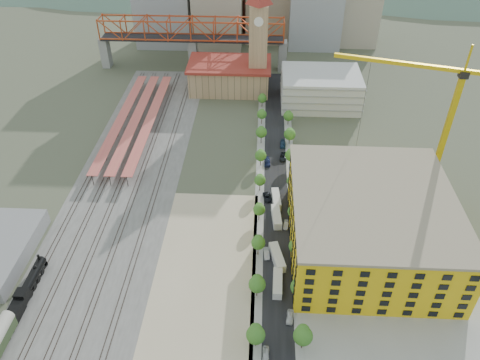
{
  "coord_description": "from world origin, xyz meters",
  "views": [
    {
      "loc": [
        10.15,
        -120.34,
        99.29
      ],
      "look_at": [
        4.15,
        -2.6,
        10.0
      ],
      "focal_mm": 35.0,
      "sensor_mm": 36.0,
      "label": 1
    }
  ],
  "objects_px": {
    "construction_building": "(370,223)",
    "site_trailer_b": "(277,257)",
    "car_0": "(266,354)",
    "locomotive": "(28,287)",
    "tower_crane": "(440,109)",
    "site_trailer_c": "(276,217)",
    "clock_tower": "(259,31)",
    "site_trailer_a": "(278,283)",
    "site_trailer_d": "(276,199)"
  },
  "relations": [
    {
      "from": "locomotive",
      "to": "site_trailer_a",
      "type": "height_order",
      "value": "locomotive"
    },
    {
      "from": "tower_crane",
      "to": "site_trailer_d",
      "type": "distance_m",
      "value": 56.97
    },
    {
      "from": "clock_tower",
      "to": "construction_building",
      "type": "bearing_deg",
      "value": -71.22
    },
    {
      "from": "construction_building",
      "to": "site_trailer_d",
      "type": "distance_m",
      "value": 33.32
    },
    {
      "from": "site_trailer_b",
      "to": "car_0",
      "type": "distance_m",
      "value": 30.52
    },
    {
      "from": "locomotive",
      "to": "site_trailer_a",
      "type": "distance_m",
      "value": 66.23
    },
    {
      "from": "clock_tower",
      "to": "site_trailer_a",
      "type": "bearing_deg",
      "value": -86.07
    },
    {
      "from": "locomotive",
      "to": "site_trailer_c",
      "type": "distance_m",
      "value": 73.42
    },
    {
      "from": "tower_crane",
      "to": "site_trailer_b",
      "type": "bearing_deg",
      "value": -145.36
    },
    {
      "from": "site_trailer_b",
      "to": "site_trailer_c",
      "type": "xyz_separation_m",
      "value": [
        0.0,
        17.28,
        -0.05
      ]
    },
    {
      "from": "locomotive",
      "to": "site_trailer_d",
      "type": "relative_size",
      "value": 2.45
    },
    {
      "from": "tower_crane",
      "to": "site_trailer_d",
      "type": "bearing_deg",
      "value": -172.33
    },
    {
      "from": "site_trailer_b",
      "to": "site_trailer_c",
      "type": "bearing_deg",
      "value": 76.3
    },
    {
      "from": "tower_crane",
      "to": "site_trailer_c",
      "type": "relative_size",
      "value": 5.48
    },
    {
      "from": "site_trailer_c",
      "to": "construction_building",
      "type": "bearing_deg",
      "value": -26.66
    },
    {
      "from": "site_trailer_a",
      "to": "site_trailer_c",
      "type": "bearing_deg",
      "value": 91.73
    },
    {
      "from": "site_trailer_a",
      "to": "site_trailer_b",
      "type": "relative_size",
      "value": 0.93
    },
    {
      "from": "clock_tower",
      "to": "tower_crane",
      "type": "xyz_separation_m",
      "value": [
        55.24,
        -74.46,
        3.76
      ]
    },
    {
      "from": "site_trailer_c",
      "to": "clock_tower",
      "type": "bearing_deg",
      "value": 89.82
    },
    {
      "from": "site_trailer_c",
      "to": "tower_crane",
      "type": "bearing_deg",
      "value": 12.73
    },
    {
      "from": "clock_tower",
      "to": "site_trailer_c",
      "type": "bearing_deg",
      "value": -84.91
    },
    {
      "from": "clock_tower",
      "to": "site_trailer_d",
      "type": "height_order",
      "value": "clock_tower"
    },
    {
      "from": "site_trailer_a",
      "to": "site_trailer_d",
      "type": "relative_size",
      "value": 1.02
    },
    {
      "from": "tower_crane",
      "to": "site_trailer_c",
      "type": "height_order",
      "value": "tower_crane"
    },
    {
      "from": "car_0",
      "to": "site_trailer_a",
      "type": "bearing_deg",
      "value": 82.5
    },
    {
      "from": "tower_crane",
      "to": "site_trailer_b",
      "type": "distance_m",
      "value": 65.29
    },
    {
      "from": "locomotive",
      "to": "site_trailer_c",
      "type": "height_order",
      "value": "locomotive"
    },
    {
      "from": "locomotive",
      "to": "site_trailer_c",
      "type": "bearing_deg",
      "value": 25.97
    },
    {
      "from": "tower_crane",
      "to": "site_trailer_a",
      "type": "relative_size",
      "value": 5.64
    },
    {
      "from": "clock_tower",
      "to": "site_trailer_d",
      "type": "relative_size",
      "value": 5.67
    },
    {
      "from": "clock_tower",
      "to": "tower_crane",
      "type": "relative_size",
      "value": 0.99
    },
    {
      "from": "site_trailer_a",
      "to": "construction_building",
      "type": "bearing_deg",
      "value": 34.17
    },
    {
      "from": "site_trailer_c",
      "to": "locomotive",
      "type": "bearing_deg",
      "value": -159.3
    },
    {
      "from": "site_trailer_a",
      "to": "site_trailer_c",
      "type": "xyz_separation_m",
      "value": [
        0.0,
        26.7,
        0.04
      ]
    },
    {
      "from": "tower_crane",
      "to": "car_0",
      "type": "relative_size",
      "value": 13.02
    },
    {
      "from": "construction_building",
      "to": "site_trailer_c",
      "type": "height_order",
      "value": "construction_building"
    },
    {
      "from": "site_trailer_a",
      "to": "car_0",
      "type": "relative_size",
      "value": 2.31
    },
    {
      "from": "construction_building",
      "to": "site_trailer_c",
      "type": "xyz_separation_m",
      "value": [
        -26.0,
        10.18,
        -8.1
      ]
    },
    {
      "from": "construction_building",
      "to": "car_0",
      "type": "bearing_deg",
      "value": -127.74
    },
    {
      "from": "tower_crane",
      "to": "car_0",
      "type": "bearing_deg",
      "value": -128.57
    },
    {
      "from": "clock_tower",
      "to": "car_0",
      "type": "height_order",
      "value": "clock_tower"
    },
    {
      "from": "site_trailer_b",
      "to": "construction_building",
      "type": "bearing_deg",
      "value": 1.57
    },
    {
      "from": "locomotive",
      "to": "car_0",
      "type": "height_order",
      "value": "locomotive"
    },
    {
      "from": "site_trailer_d",
      "to": "clock_tower",
      "type": "bearing_deg",
      "value": 90.35
    },
    {
      "from": "construction_building",
      "to": "site_trailer_b",
      "type": "relative_size",
      "value": 5.07
    },
    {
      "from": "locomotive",
      "to": "site_trailer_c",
      "type": "relative_size",
      "value": 2.34
    },
    {
      "from": "site_trailer_a",
      "to": "site_trailer_c",
      "type": "distance_m",
      "value": 26.7
    },
    {
      "from": "tower_crane",
      "to": "site_trailer_d",
      "type": "relative_size",
      "value": 5.74
    },
    {
      "from": "construction_building",
      "to": "site_trailer_d",
      "type": "xyz_separation_m",
      "value": [
        -26.0,
        19.18,
        -8.16
      ]
    },
    {
      "from": "tower_crane",
      "to": "site_trailer_c",
      "type": "bearing_deg",
      "value": -161.99
    }
  ]
}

